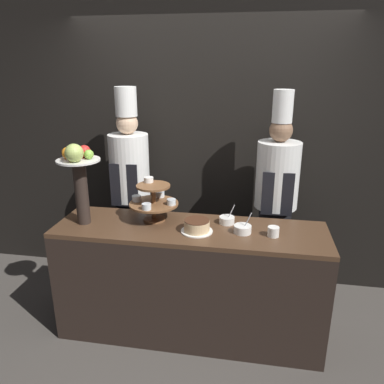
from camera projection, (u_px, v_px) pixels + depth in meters
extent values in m
plane|color=#47423D|center=(183.00, 354.00, 2.84)|extent=(14.00, 14.00, 0.00)
cube|color=black|center=(207.00, 141.00, 3.54)|extent=(10.00, 0.06, 2.80)
cube|color=black|center=(190.00, 283.00, 2.97)|extent=(2.05, 0.58, 0.89)
cube|color=#4C3321|center=(190.00, 230.00, 2.82)|extent=(2.05, 0.58, 0.03)
cylinder|color=brown|center=(154.00, 219.00, 2.95)|extent=(0.17, 0.17, 0.02)
cylinder|color=brown|center=(154.00, 203.00, 2.90)|extent=(0.04, 0.04, 0.29)
cylinder|color=brown|center=(154.00, 204.00, 2.91)|extent=(0.38, 0.38, 0.02)
cylinder|color=brown|center=(153.00, 186.00, 2.86)|extent=(0.26, 0.26, 0.02)
cylinder|color=silver|center=(160.00, 194.00, 3.03)|extent=(0.07, 0.07, 0.04)
cylinder|color=gold|center=(160.00, 195.00, 3.03)|extent=(0.06, 0.06, 0.03)
cylinder|color=silver|center=(137.00, 198.00, 2.93)|extent=(0.07, 0.07, 0.04)
cylinder|color=green|center=(137.00, 199.00, 2.94)|extent=(0.06, 0.06, 0.03)
cylinder|color=silver|center=(147.00, 207.00, 2.76)|extent=(0.07, 0.07, 0.04)
cylinder|color=beige|center=(147.00, 207.00, 2.77)|extent=(0.06, 0.06, 0.03)
cylinder|color=silver|center=(171.00, 202.00, 2.86)|extent=(0.07, 0.07, 0.04)
cylinder|color=red|center=(171.00, 203.00, 2.86)|extent=(0.06, 0.06, 0.03)
cylinder|color=white|center=(149.00, 180.00, 2.92)|extent=(0.07, 0.07, 0.04)
cylinder|color=#2D231E|center=(82.00, 193.00, 2.82)|extent=(0.10, 0.10, 0.49)
cylinder|color=white|center=(78.00, 160.00, 2.74)|extent=(0.32, 0.32, 0.01)
sphere|color=#84B742|center=(89.00, 154.00, 2.74)|extent=(0.07, 0.07, 0.07)
sphere|color=red|center=(84.00, 151.00, 2.79)|extent=(0.09, 0.09, 0.09)
sphere|color=orange|center=(68.00, 153.00, 2.74)|extent=(0.09, 0.09, 0.09)
sphere|color=#ADC160|center=(74.00, 153.00, 2.64)|extent=(0.13, 0.13, 0.13)
cylinder|color=white|center=(197.00, 231.00, 2.75)|extent=(0.23, 0.23, 0.01)
cylinder|color=#E0BC89|center=(197.00, 226.00, 2.73)|extent=(0.19, 0.19, 0.08)
cylinder|color=#472819|center=(197.00, 220.00, 2.72)|extent=(0.18, 0.18, 0.01)
cylinder|color=white|center=(273.00, 232.00, 2.66)|extent=(0.08, 0.08, 0.07)
cylinder|color=white|center=(243.00, 229.00, 2.72)|extent=(0.13, 0.13, 0.06)
cylinder|color=#BCBCC1|center=(248.00, 220.00, 2.69)|extent=(0.05, 0.01, 0.11)
cylinder|color=white|center=(227.00, 220.00, 2.88)|extent=(0.12, 0.12, 0.05)
cylinder|color=#BCBCC1|center=(231.00, 212.00, 2.85)|extent=(0.05, 0.01, 0.11)
cube|color=black|center=(134.00, 242.00, 3.62)|extent=(0.27, 0.15, 0.91)
cylinder|color=white|center=(129.00, 167.00, 3.38)|extent=(0.36, 0.36, 0.60)
cube|color=black|center=(124.00, 186.00, 3.26)|extent=(0.25, 0.01, 0.38)
sphere|color=#DBB28E|center=(127.00, 123.00, 3.25)|extent=(0.19, 0.19, 0.19)
cylinder|color=white|center=(126.00, 101.00, 3.19)|extent=(0.19, 0.19, 0.25)
cube|color=#28282D|center=(272.00, 253.00, 3.41)|extent=(0.27, 0.15, 0.91)
cylinder|color=white|center=(278.00, 175.00, 3.17)|extent=(0.36, 0.36, 0.57)
cube|color=black|center=(277.00, 194.00, 3.04)|extent=(0.25, 0.01, 0.36)
sphere|color=#846047|center=(281.00, 130.00, 3.04)|extent=(0.19, 0.19, 0.19)
cylinder|color=white|center=(283.00, 106.00, 2.98)|extent=(0.16, 0.16, 0.26)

